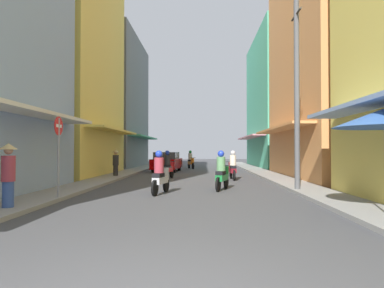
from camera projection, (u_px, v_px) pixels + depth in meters
The scene contains 17 objects.
ground_plane at pixel (193, 179), 18.82m from camera, with size 85.87×85.87×0.00m, color #424244.
sidewalk_left at pixel (111, 177), 18.96m from camera, with size 1.54×47.03×0.12m, color gray.
sidewalk_right at pixel (277, 178), 18.67m from camera, with size 1.54×47.03×0.12m, color gray.
building_left_mid at pixel (60, 39), 20.98m from camera, with size 7.05×9.02×17.09m.
building_left_far at pixel (107, 103), 31.50m from camera, with size 7.05×10.74×11.98m.
building_right_mid at pixel (340, 41), 19.21m from camera, with size 7.05×10.79×15.65m.
building_right_far at pixel (288, 102), 31.14m from camera, with size 7.05×11.95×12.14m.
motorbike_orange at pixel (191, 161), 29.01m from camera, with size 0.73×1.75×1.58m.
motorbike_maroon at pixel (232, 167), 18.12m from camera, with size 0.55×1.81×1.58m.
motorbike_green at pixel (222, 172), 13.38m from camera, with size 0.74×1.75×1.58m.
motorbike_red at pixel (168, 166), 18.79m from camera, with size 0.63×1.79×1.58m.
motorbike_silver at pixel (160, 175), 12.19m from camera, with size 0.63×1.79×1.58m.
parked_car at pixel (167, 162), 25.06m from camera, with size 2.05×4.21×1.45m.
pedestrian_crossing at pixel (8, 173), 8.65m from camera, with size 0.44×0.44×1.77m.
pedestrian_far at pixel (116, 162), 19.46m from camera, with size 0.44×0.44×1.63m.
utility_pole at pixel (297, 93), 12.82m from camera, with size 0.20×1.20×7.39m.
street_sign_no_entry at pixel (59, 146), 10.58m from camera, with size 0.07×0.60×2.65m.
Camera 1 is at (0.52, -3.33, 1.58)m, focal length 31.51 mm.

